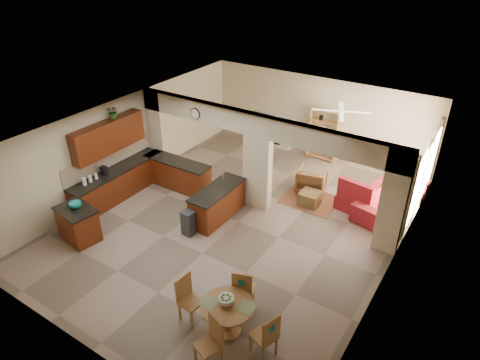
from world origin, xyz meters
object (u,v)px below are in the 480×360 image
Objects in this scene: dining_table at (227,314)px; kitchen_island at (78,224)px; sofa at (392,197)px; armchair at (312,180)px.

kitchen_island is at bearing 175.26° from dining_table.
kitchen_island reaches higher than sofa.
kitchen_island is at bearing 143.75° from sofa.
dining_table is 6.30m from sofa.
dining_table is at bearing 86.32° from armchair.
armchair is at bearing 98.80° from dining_table.
kitchen_island reaches higher than dining_table.
kitchen_island is 0.42× the size of sofa.
sofa is (1.42, 6.14, -0.08)m from dining_table.
kitchen_island reaches higher than armchair.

